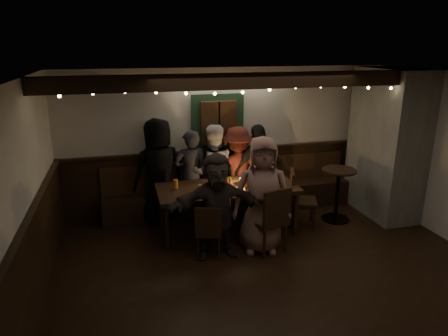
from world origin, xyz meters
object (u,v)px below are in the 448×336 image
object	(u,v)px
dining_table	(227,191)
chair_end	(298,195)
person_c	(213,172)
person_e	(258,169)
chair_near_left	(209,229)
person_f	(217,206)
person_a	(159,171)
high_top	(338,188)
person_b	(191,175)
chair_near_right	(272,217)
person_g	(262,195)
person_d	(237,171)

from	to	relation	value
dining_table	chair_end	distance (m)	1.24
person_c	person_e	world-z (taller)	person_c
chair_near_left	person_f	world-z (taller)	person_f
person_a	person_f	world-z (taller)	person_a
high_top	person_e	xyz separation A→B (m)	(-1.22, 0.69, 0.23)
chair_near_left	person_b	distance (m)	1.48
chair_near_right	person_g	distance (m)	0.35
chair_end	person_g	bearing A→B (deg)	-144.14
dining_table	person_b	distance (m)	0.84
person_c	person_f	size ratio (longest dim) A/B	1.08
chair_near_right	high_top	bearing A→B (deg)	28.29
person_b	person_e	distance (m)	1.22
high_top	person_e	bearing A→B (deg)	150.72
dining_table	person_a	bearing A→B (deg)	143.97
dining_table	person_f	bearing A→B (deg)	-115.98
person_d	person_g	bearing A→B (deg)	83.19
high_top	person_b	distance (m)	2.56
chair_end	person_b	bearing A→B (deg)	155.56
person_b	person_f	world-z (taller)	person_b
person_f	dining_table	bearing A→B (deg)	68.21
dining_table	person_a	size ratio (longest dim) A/B	1.22
person_d	chair_end	bearing A→B (deg)	131.06
person_b	person_c	xyz separation A→B (m)	(0.39, 0.00, 0.04)
person_b	person_c	size ratio (longest dim) A/B	0.96
dining_table	person_e	world-z (taller)	person_e
person_b	person_g	distance (m)	1.61
chair_end	chair_near_left	bearing A→B (deg)	-158.05
person_a	person_e	bearing A→B (deg)	163.30
dining_table	chair_end	xyz separation A→B (m)	(1.22, -0.06, -0.18)
chair_near_right	person_g	world-z (taller)	person_g
person_b	person_d	xyz separation A→B (m)	(0.85, 0.05, -0.00)
person_b	high_top	bearing A→B (deg)	164.48
high_top	chair_near_right	bearing A→B (deg)	-151.71
dining_table	person_b	size ratio (longest dim) A/B	1.39
chair_end	person_a	distance (m)	2.38
chair_end	person_g	world-z (taller)	person_g
person_a	person_c	distance (m)	0.93
dining_table	chair_near_left	bearing A→B (deg)	-122.59
dining_table	person_e	bearing A→B (deg)	41.11
person_a	dining_table	bearing A→B (deg)	129.16
person_a	person_d	xyz separation A→B (m)	(1.40, 0.03, -0.11)
person_a	chair_near_right	bearing A→B (deg)	117.86
chair_near_left	high_top	size ratio (longest dim) A/B	0.88
dining_table	high_top	bearing A→B (deg)	-0.45
chair_end	high_top	xyz separation A→B (m)	(0.77, 0.04, 0.04)
person_e	chair_near_right	bearing A→B (deg)	64.36
person_b	person_a	bearing A→B (deg)	-1.32
person_c	person_b	bearing A→B (deg)	-5.55
chair_end	dining_table	bearing A→B (deg)	177.38
dining_table	chair_near_right	world-z (taller)	chair_near_right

